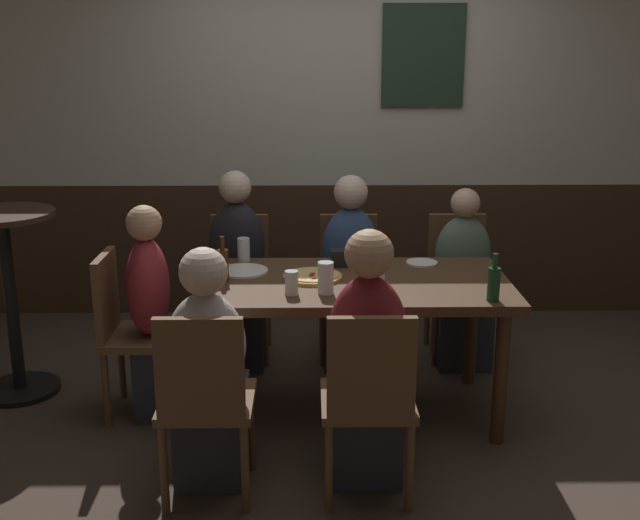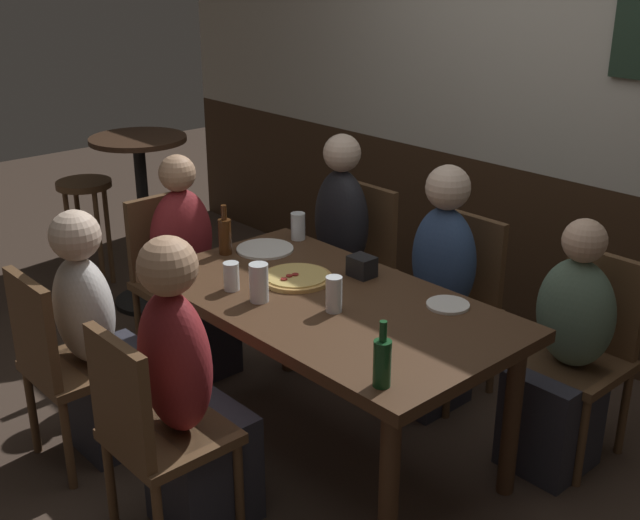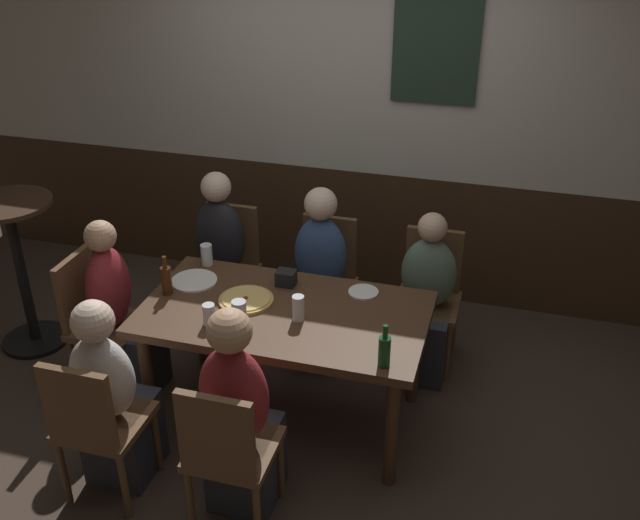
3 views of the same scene
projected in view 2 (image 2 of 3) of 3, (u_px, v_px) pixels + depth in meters
ground_plane at (328, 451)px, 3.51m from camera, size 12.00×12.00×0.00m
wall_back at (566, 108)px, 4.06m from camera, size 6.40×0.13×2.60m
dining_table at (328, 317)px, 3.27m from camera, size 1.57×0.87×0.74m
chair_left_far at (356, 258)px, 4.34m from camera, size 0.40×0.40×0.88m
chair_mid_far at (456, 296)px, 3.86m from camera, size 0.40×0.40×0.88m
chair_right_far at (585, 345)px, 3.38m from camera, size 0.40×0.40×0.88m
chair_mid_near at (151, 428)px, 2.80m from camera, size 0.40×0.40×0.88m
chair_left_near at (63, 358)px, 3.27m from camera, size 0.40×0.40×0.88m
chair_head_west at (172, 271)px, 4.16m from camera, size 0.40×0.40×0.88m
person_left_far at (335, 263)px, 4.23m from camera, size 0.34×0.37×1.19m
person_mid_far at (435, 305)px, 3.76m from camera, size 0.34×0.37×1.17m
person_right_far at (562, 367)px, 3.30m from camera, size 0.34×0.37×1.09m
person_mid_near at (189, 409)px, 2.90m from camera, size 0.34×0.37×1.18m
person_left_near at (99, 351)px, 3.39m from camera, size 0.34×0.37×1.11m
person_head_west at (190, 284)px, 4.05m from camera, size 0.37×0.34×1.14m
pizza at (296, 277)px, 3.41m from camera, size 0.31×0.31×0.03m
beer_glass_tall at (298, 228)px, 3.88m from camera, size 0.07×0.07×0.13m
pint_glass_stout at (334, 296)px, 3.10m from camera, size 0.07×0.07×0.14m
pint_glass_pale at (231, 278)px, 3.30m from camera, size 0.07×0.07×0.12m
highball_clear at (259, 285)px, 3.19m from camera, size 0.08×0.08×0.16m
beer_bottle_green at (382, 361)px, 2.56m from camera, size 0.06×0.06×0.23m
beer_bottle_brown at (225, 235)px, 3.68m from camera, size 0.06×0.06×0.24m
plate_white_large at (265, 249)px, 3.75m from camera, size 0.27×0.27×0.01m
plate_white_small at (448, 305)px, 3.17m from camera, size 0.17×0.17×0.01m
condiment_caddy at (362, 266)px, 3.44m from camera, size 0.11×0.09×0.09m
side_bar_table at (144, 208)px, 4.76m from camera, size 0.56×0.56×1.05m
bar_stool at (86, 205)px, 4.99m from camera, size 0.34×0.34×0.72m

